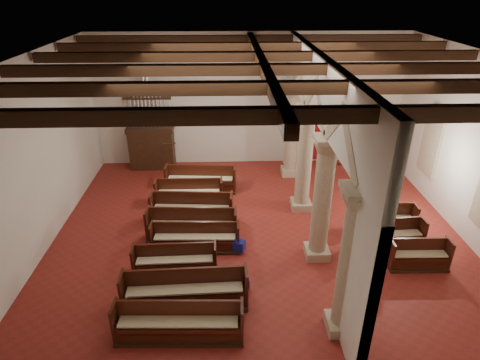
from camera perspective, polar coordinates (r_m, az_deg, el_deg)
name	(u,v)px	position (r m, az deg, el deg)	size (l,w,h in m)	color
floor	(257,230)	(14.32, 2.48, -7.17)	(14.00, 14.00, 0.00)	maroon
ceiling	(261,56)	(12.05, 3.06, 17.22)	(14.00, 14.00, 0.00)	black
wall_back	(249,101)	(18.55, 1.29, 11.17)	(14.00, 0.02, 6.00)	white
wall_front	(284,277)	(7.75, 6.26, -13.54)	(14.00, 0.02, 6.00)	white
wall_left	(38,155)	(14.17, -26.80, 3.16)	(0.02, 12.00, 6.00)	white
wall_right	(473,149)	(15.15, 30.23, 3.78)	(0.02, 12.00, 6.00)	white
ceiling_beams	(261,62)	(12.08, 3.04, 16.38)	(13.80, 11.80, 0.30)	#382212
arcade	(316,135)	(12.95, 10.81, 6.29)	(0.90, 11.90, 6.00)	#C5B292
window_right_b	(432,144)	(17.41, 25.62, 4.64)	(0.03, 1.00, 2.20)	#306C51
window_back	(356,117)	(19.68, 16.13, 8.61)	(1.00, 0.03, 2.20)	#306C51
pipe_organ	(151,140)	(18.88, -12.51, 5.60)	(2.10, 0.85, 4.40)	#382212
lectern	(171,157)	(18.87, -9.85, 3.24)	(0.58, 0.59, 1.40)	black
dossal_curtain	(322,139)	(19.56, 11.59, 5.79)	(1.80, 0.07, 2.17)	maroon
processional_banner	(342,150)	(19.54, 14.26, 4.20)	(0.48, 0.61, 2.11)	#382212
hymnal_box_a	(237,311)	(10.98, -0.43, -18.18)	(0.28, 0.23, 0.28)	#16409C
hymnal_box_b	(244,282)	(11.77, 0.51, -14.36)	(0.31, 0.25, 0.31)	navy
hymnal_box_c	(239,245)	(13.11, -0.13, -9.29)	(0.35, 0.29, 0.35)	#16269A
tube_heater_a	(193,313)	(11.12, -6.65, -18.28)	(0.09, 0.09, 0.90)	silver
tube_heater_b	(175,298)	(11.59, -9.24, -16.19)	(0.09, 0.09, 0.93)	white
nave_pew_0	(179,327)	(10.59, -8.64, -19.92)	(3.18, 0.80, 1.03)	#382212
nave_pew_1	(186,295)	(11.33, -7.75, -15.86)	(3.37, 0.87, 1.12)	#382212
nave_pew_2	(175,264)	(12.43, -9.18, -11.74)	(2.50, 0.71, 0.97)	#382212
nave_pew_3	(195,241)	(13.30, -6.37, -8.65)	(2.89, 0.74, 0.97)	#382212
nave_pew_4	(192,229)	(13.78, -6.84, -6.99)	(3.07, 0.91, 1.14)	#382212
nave_pew_5	(192,213)	(14.71, -6.84, -4.62)	(2.99, 0.96, 1.14)	#382212
nave_pew_6	(189,196)	(15.85, -7.23, -2.30)	(2.61, 0.71, 1.05)	#382212
nave_pew_7	(201,183)	(16.80, -5.60, -0.37)	(2.95, 0.92, 1.09)	#382212
aisle_pew_0	(418,258)	(13.65, 23.96, -10.12)	(1.84, 0.67, 0.96)	#382212
aisle_pew_1	(391,238)	(14.20, 20.62, -7.79)	(2.15, 0.82, 1.03)	#382212
aisle_pew_2	(386,223)	(14.97, 19.99, -5.71)	(2.00, 0.76, 1.06)	#382212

